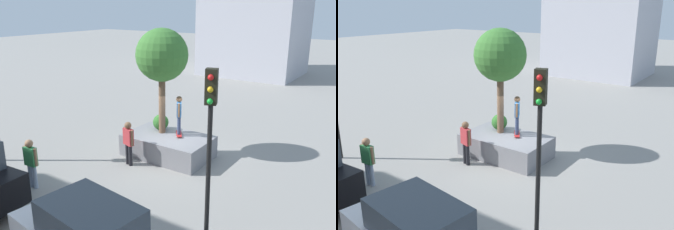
{
  "view_description": "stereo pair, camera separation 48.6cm",
  "coord_description": "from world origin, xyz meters",
  "views": [
    {
      "loc": [
        -7.64,
        11.52,
        6.09
      ],
      "look_at": [
        0.19,
        -0.1,
        1.8
      ],
      "focal_mm": 38.47,
      "sensor_mm": 36.0,
      "label": 1
    },
    {
      "loc": [
        -8.04,
        11.24,
        6.09
      ],
      "look_at": [
        0.19,
        -0.1,
        1.8
      ],
      "focal_mm": 38.47,
      "sensor_mm": 36.0,
      "label": 2
    }
  ],
  "objects": [
    {
      "name": "boxwood_shrub",
      "position": [
        0.87,
        -0.56,
        1.24
      ],
      "size": [
        0.68,
        0.68,
        0.68
      ],
      "primitive_type": "sphere",
      "color": "#2D6628",
      "rests_on": "planter_ledge"
    },
    {
      "name": "passerby_with_bag",
      "position": [
        0.98,
        1.49,
        1.03
      ],
      "size": [
        0.58,
        0.33,
        1.78
      ],
      "color": "black",
      "rests_on": "ground"
    },
    {
      "name": "pedestrian_crossing",
      "position": [
        2.53,
        4.79,
        1.02
      ],
      "size": [
        0.6,
        0.27,
        1.77
      ],
      "color": "#8C9EB7",
      "rests_on": "ground"
    },
    {
      "name": "plaza_tree",
      "position": [
        0.63,
        -0.31,
        4.14
      ],
      "size": [
        2.14,
        2.14,
        4.35
      ],
      "color": "brown",
      "rests_on": "planter_ledge"
    },
    {
      "name": "planter_ledge",
      "position": [
        0.19,
        -0.1,
        0.45
      ],
      "size": [
        3.51,
        2.16,
        0.9
      ],
      "primitive_type": "cube",
      "color": "gray",
      "rests_on": "ground"
    },
    {
      "name": "ground_plane",
      "position": [
        0.0,
        0.0,
        0.0
      ],
      "size": [
        120.0,
        120.0,
        0.0
      ],
      "primitive_type": "plane",
      "color": "gray"
    },
    {
      "name": "traffic_light_median",
      "position": [
        -3.94,
        4.22,
        3.2
      ],
      "size": [
        0.34,
        0.37,
        4.71
      ],
      "color": "black",
      "rests_on": "ground"
    },
    {
      "name": "skateboard",
      "position": [
        -0.15,
        -0.41,
        0.95
      ],
      "size": [
        0.63,
        0.78,
        0.07
      ],
      "color": "#A51E1E",
      "rests_on": "planter_ledge"
    },
    {
      "name": "skateboarder",
      "position": [
        -0.15,
        -0.41,
        1.89
      ],
      "size": [
        0.37,
        0.48,
        1.6
      ],
      "color": "navy",
      "rests_on": "skateboard"
    }
  ]
}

